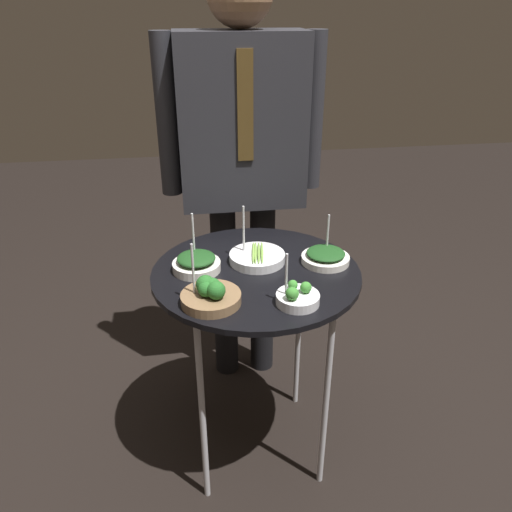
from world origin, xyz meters
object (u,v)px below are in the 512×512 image
Objects in this scene: serving_cart at (256,286)px; bowl_spinach_mid_right at (196,263)px; bowl_asparagus_mid_left at (257,257)px; bowl_broccoli_front_center at (211,294)px; bowl_spinach_back_left at (325,257)px; bowl_broccoli_back_right at (297,297)px; waiter_figure at (242,143)px.

bowl_spinach_mid_right is at bearing 171.08° from serving_cart.
bowl_broccoli_front_center is at bearing -125.82° from bowl_asparagus_mid_left.
serving_cart is 0.24m from bowl_spinach_back_left.
bowl_spinach_back_left is (0.14, 0.23, -0.00)m from bowl_broccoli_back_right.
bowl_broccoli_front_center is 0.11× the size of waiter_figure.
bowl_broccoli_front_center is 1.17× the size of bowl_broccoli_back_right.
bowl_spinach_mid_right reaches higher than bowl_spinach_back_left.
bowl_asparagus_mid_left is at bearing 54.18° from bowl_broccoli_front_center.
waiter_figure is (0.17, 0.62, 0.25)m from bowl_broccoli_front_center.
bowl_broccoli_front_center is 0.20m from bowl_spinach_mid_right.
bowl_broccoli_front_center is 0.69m from waiter_figure.
bowl_broccoli_back_right is (0.07, -0.26, 0.01)m from bowl_asparagus_mid_left.
bowl_spinach_back_left is (0.23, 0.02, 0.08)m from serving_cart.
bowl_spinach_back_left is at bearing 5.19° from serving_cart.
bowl_asparagus_mid_left is 0.22m from bowl_spinach_back_left.
bowl_asparagus_mid_left reaches higher than bowl_broccoli_front_center.
serving_cart is 4.88× the size of bowl_broccoli_back_right.
bowl_broccoli_front_center is 1.02× the size of bowl_spinach_mid_right.
bowl_asparagus_mid_left reaches higher than bowl_spinach_mid_right.
waiter_figure reaches higher than bowl_spinach_mid_right.
bowl_spinach_mid_right reaches higher than bowl_broccoli_back_right.
bowl_spinach_mid_right is 0.53m from waiter_figure.
bowl_spinach_mid_right is at bearing 178.89° from bowl_spinach_back_left.
bowl_spinach_back_left is at bearing -9.65° from bowl_asparagus_mid_left.
serving_cart is 0.46× the size of waiter_figure.
bowl_broccoli_back_right is at bearing -8.65° from bowl_broccoli_front_center.
bowl_spinach_mid_right is at bearing -115.02° from waiter_figure.
waiter_figure reaches higher than bowl_asparagus_mid_left.
bowl_broccoli_back_right is at bearing -67.60° from serving_cart.
bowl_broccoli_front_center is at bearing -81.24° from bowl_spinach_mid_right.
bowl_spinach_mid_right is at bearing 98.76° from bowl_broccoli_front_center.
bowl_spinach_mid_right is 0.35m from bowl_broccoli_back_right.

